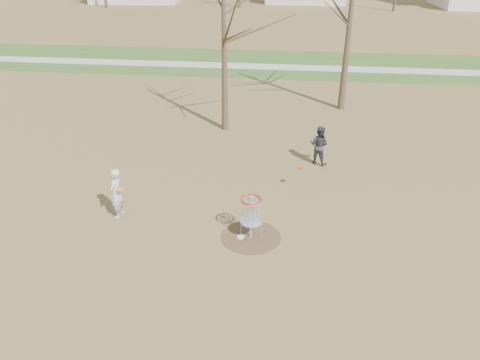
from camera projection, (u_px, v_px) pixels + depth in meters
The scene contains 9 objects.
ground at pixel (251, 237), 13.92m from camera, with size 160.00×160.00×0.00m, color brown.
green_band at pixel (280, 64), 32.34m from camera, with size 160.00×8.00×0.01m, color #2D5119.
footpath at pixel (279, 67), 31.46m from camera, with size 160.00×1.50×0.01m, color #9E9E99.
dirt_circle at pixel (251, 237), 13.91m from camera, with size 1.80×1.80×0.01m, color #47331E.
player_standing at pixel (116, 193), 14.56m from camera, with size 0.60×0.40×1.66m, color silver.
player_throwing at pixel (319, 145), 18.01m from camera, with size 0.75×0.58×1.54m, color #2F2E33.
disc_grounded at pixel (241, 237), 13.88m from camera, with size 0.22×0.22×0.02m, color white.
discs_in_play at pixel (220, 178), 15.24m from camera, with size 5.72×2.77×0.25m.
disc_golf_basket at pixel (251, 211), 13.49m from camera, with size 0.64×0.64×1.35m.
Camera 1 is at (1.02, -11.46, 8.01)m, focal length 35.00 mm.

